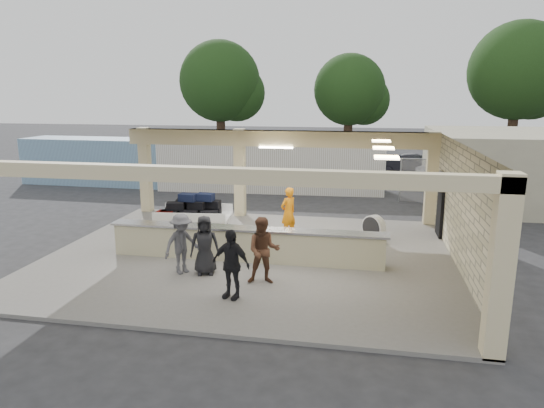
% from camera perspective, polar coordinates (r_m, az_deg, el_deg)
% --- Properties ---
extents(ground, '(120.00, 120.00, 0.00)m').
position_cam_1_polar(ground, '(14.87, -2.65, -6.30)').
color(ground, '#29292C').
rests_on(ground, ground).
extents(pavilion, '(12.01, 10.00, 3.55)m').
position_cam_1_polar(pavilion, '(15.07, -1.34, -0.69)').
color(pavilion, slate).
rests_on(pavilion, ground).
extents(baggage_counter, '(8.20, 0.58, 0.98)m').
position_cam_1_polar(baggage_counter, '(14.22, -3.14, -4.71)').
color(baggage_counter, '#BFB78F').
rests_on(baggage_counter, pavilion).
extents(luggage_cart, '(2.60, 1.77, 1.44)m').
position_cam_1_polar(luggage_cart, '(16.93, -9.38, -1.00)').
color(luggage_cart, white).
rests_on(luggage_cart, pavilion).
extents(drum_fan, '(0.78, 0.74, 0.90)m').
position_cam_1_polar(drum_fan, '(16.27, 11.88, -2.73)').
color(drum_fan, white).
rests_on(drum_fan, pavilion).
extents(baggage_handler, '(0.66, 0.71, 1.73)m').
position_cam_1_polar(baggage_handler, '(16.32, 1.93, -1.02)').
color(baggage_handler, orange).
rests_on(baggage_handler, pavilion).
extents(passenger_a, '(0.90, 0.51, 1.75)m').
position_cam_1_polar(passenger_a, '(12.39, -1.00, -5.50)').
color(passenger_a, brown).
rests_on(passenger_a, pavilion).
extents(passenger_b, '(1.05, 0.62, 1.69)m').
position_cam_1_polar(passenger_b, '(11.57, -4.86, -7.02)').
color(passenger_b, black).
rests_on(passenger_b, pavilion).
extents(passenger_c, '(0.95, 1.08, 1.65)m').
position_cam_1_polar(passenger_c, '(13.32, -10.58, -4.61)').
color(passenger_c, '#4C4C51').
rests_on(passenger_c, pavilion).
extents(passenger_d, '(0.85, 0.54, 1.61)m').
position_cam_1_polar(passenger_d, '(13.16, -7.92, -4.81)').
color(passenger_d, black).
rests_on(passenger_d, pavilion).
extents(car_white_a, '(5.46, 2.65, 1.55)m').
position_cam_1_polar(car_white_a, '(26.82, 22.52, 3.06)').
color(car_white_a, silver).
rests_on(car_white_a, ground).
extents(car_white_b, '(4.42, 2.59, 1.31)m').
position_cam_1_polar(car_white_b, '(29.74, 27.79, 3.20)').
color(car_white_b, silver).
rests_on(car_white_b, ground).
extents(car_dark, '(4.23, 3.32, 1.36)m').
position_cam_1_polar(car_dark, '(30.03, 16.22, 4.29)').
color(car_dark, black).
rests_on(car_dark, ground).
extents(container_white, '(11.45, 2.84, 2.46)m').
position_cam_1_polar(container_white, '(24.93, -0.17, 4.43)').
color(container_white, white).
rests_on(container_white, ground).
extents(container_blue, '(9.65, 2.52, 2.50)m').
position_cam_1_polar(container_blue, '(28.18, -18.49, 4.78)').
color(container_blue, '#7FACCB').
rests_on(container_blue, ground).
extents(fence, '(12.06, 0.06, 2.03)m').
position_cam_1_polar(fence, '(24.24, 29.13, 2.14)').
color(fence, gray).
rests_on(fence, ground).
extents(tree_left, '(6.60, 6.30, 9.00)m').
position_cam_1_polar(tree_left, '(39.38, -5.63, 13.81)').
color(tree_left, '#382619').
rests_on(tree_left, ground).
extents(tree_mid, '(6.00, 5.60, 8.00)m').
position_cam_1_polar(tree_mid, '(39.83, 9.55, 12.78)').
color(tree_mid, '#382619').
rests_on(tree_mid, ground).
extents(tree_right, '(7.20, 7.00, 10.00)m').
position_cam_1_polar(tree_right, '(40.38, 27.35, 13.35)').
color(tree_right, '#382619').
rests_on(tree_right, ground).
extents(adjacent_building, '(6.00, 8.00, 3.20)m').
position_cam_1_polar(adjacent_building, '(24.68, 25.26, 3.99)').
color(adjacent_building, '#B7B091').
rests_on(adjacent_building, ground).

